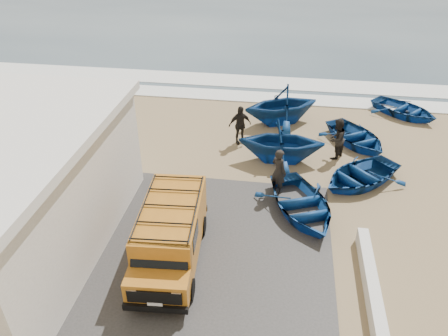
{
  "coord_description": "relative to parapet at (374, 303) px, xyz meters",
  "views": [
    {
      "loc": [
        2.06,
        -11.96,
        10.02
      ],
      "look_at": [
        -0.05,
        2.06,
        1.2
      ],
      "focal_mm": 35.0,
      "sensor_mm": 36.0,
      "label": 1
    }
  ],
  "objects": [
    {
      "name": "ground",
      "position": [
        -5.0,
        3.0,
        -0.28
      ],
      "size": [
        160.0,
        160.0,
        0.0
      ],
      "primitive_type": "plane",
      "color": "#957D56"
    },
    {
      "name": "slab",
      "position": [
        -7.0,
        1.0,
        -0.25
      ],
      "size": [
        12.0,
        10.0,
        0.05
      ],
      "primitive_type": "cube",
      "color": "#3F3C3A",
      "rests_on": "ground"
    },
    {
      "name": "surf_line",
      "position": [
        -5.0,
        15.0,
        -0.25
      ],
      "size": [
        180.0,
        1.6,
        0.06
      ],
      "primitive_type": "cube",
      "color": "white",
      "rests_on": "ground"
    },
    {
      "name": "surf_wash",
      "position": [
        -5.0,
        17.5,
        -0.26
      ],
      "size": [
        180.0,
        2.2,
        0.04
      ],
      "primitive_type": "cube",
      "color": "white",
      "rests_on": "ground"
    },
    {
      "name": "parapet",
      "position": [
        0.0,
        0.0,
        0.0
      ],
      "size": [
        0.35,
        6.0,
        0.55
      ],
      "primitive_type": "cube",
      "color": "silver",
      "rests_on": "ground"
    },
    {
      "name": "van",
      "position": [
        -6.18,
        1.22,
        0.79
      ],
      "size": [
        2.13,
        4.73,
        1.98
      ],
      "rotation": [
        0.0,
        0.0,
        0.07
      ],
      "color": "#BD711C",
      "rests_on": "ground"
    },
    {
      "name": "boat_near_left",
      "position": [
        -2.04,
        4.25,
        0.13
      ],
      "size": [
        4.12,
        4.73,
        0.82
      ],
      "primitive_type": "imported",
      "rotation": [
        0.0,
        0.0,
        0.39
      ],
      "color": "navy",
      "rests_on": "ground"
    },
    {
      "name": "boat_near_right",
      "position": [
        0.34,
        6.65,
        0.11
      ],
      "size": [
        4.59,
        4.52,
        0.78
      ],
      "primitive_type": "imported",
      "rotation": [
        0.0,
        0.0,
        -0.83
      ],
      "color": "navy",
      "rests_on": "ground"
    },
    {
      "name": "boat_mid_left",
      "position": [
        -2.95,
        7.94,
        0.71
      ],
      "size": [
        3.85,
        3.36,
        1.97
      ],
      "primitive_type": "imported",
      "rotation": [
        0.0,
        0.0,
        1.61
      ],
      "color": "navy",
      "rests_on": "ground"
    },
    {
      "name": "boat_mid_right",
      "position": [
        0.52,
        10.07,
        0.1
      ],
      "size": [
        4.12,
        4.45,
        0.75
      ],
      "primitive_type": "imported",
      "rotation": [
        0.0,
        0.0,
        0.56
      ],
      "color": "navy",
      "rests_on": "ground"
    },
    {
      "name": "boat_far_left",
      "position": [
        -3.11,
        11.82,
        0.76
      ],
      "size": [
        5.02,
        4.78,
        2.07
      ],
      "primitive_type": "imported",
      "rotation": [
        0.0,
        0.0,
        -1.11
      ],
      "color": "navy",
      "rests_on": "ground"
    },
    {
      "name": "boat_far_right",
      "position": [
        3.41,
        13.69,
        0.09
      ],
      "size": [
        4.36,
        4.26,
        0.74
      ],
      "primitive_type": "imported",
      "rotation": [
        0.0,
        0.0,
        0.85
      ],
      "color": "navy",
      "rests_on": "ground"
    },
    {
      "name": "fisherman_front",
      "position": [
        -2.96,
        5.5,
        0.69
      ],
      "size": [
        0.83,
        0.82,
        1.93
      ],
      "primitive_type": "imported",
      "rotation": [
        0.0,
        0.0,
        2.39
      ],
      "color": "black",
      "rests_on": "ground"
    },
    {
      "name": "fisherman_middle",
      "position": [
        -0.55,
        8.61,
        0.66
      ],
      "size": [
        1.09,
        1.15,
        1.88
      ],
      "primitive_type": "imported",
      "rotation": [
        0.0,
        0.0,
        -2.15
      ],
      "color": "black",
      "rests_on": "ground"
    },
    {
      "name": "fisherman_back",
      "position": [
        -4.94,
        9.36,
        0.66
      ],
      "size": [
        1.19,
        0.9,
        1.88
      ],
      "primitive_type": "imported",
      "rotation": [
        0.0,
        0.0,
        0.46
      ],
      "color": "black",
      "rests_on": "ground"
    }
  ]
}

